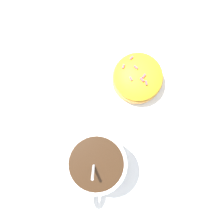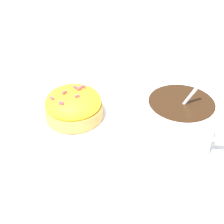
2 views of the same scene
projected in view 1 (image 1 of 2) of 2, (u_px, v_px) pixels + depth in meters
ground_plane at (114, 118)px, 0.46m from camera, size 3.00×3.00×0.00m
paper_napkin at (114, 118)px, 0.46m from camera, size 0.33×0.33×0.00m
coffee_cup at (97, 163)px, 0.41m from camera, size 0.12×0.09×0.10m
frosted_pastry at (138, 77)px, 0.45m from camera, size 0.09×0.09×0.05m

